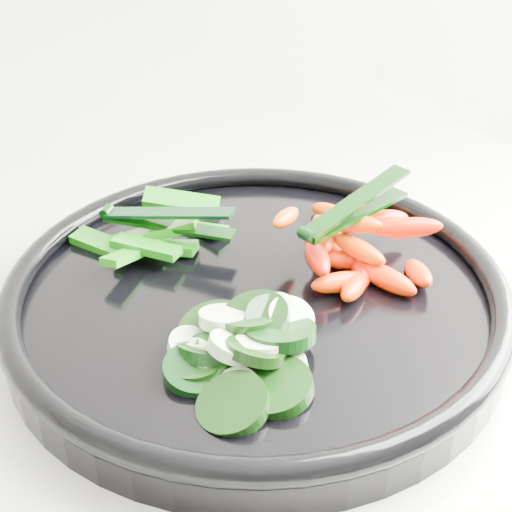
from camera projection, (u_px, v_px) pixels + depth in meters
veggie_tray at (256, 295)px, 0.54m from camera, size 0.42×0.42×0.04m
cucumber_pile at (236, 348)px, 0.46m from camera, size 0.12×0.14×0.04m
carrot_pile at (352, 246)px, 0.55m from camera, size 0.13×0.16×0.05m
pepper_pile at (154, 234)px, 0.58m from camera, size 0.13×0.11×0.04m
tong_carrot at (353, 209)px, 0.54m from camera, size 0.11×0.04×0.02m
tong_pepper at (164, 219)px, 0.57m from camera, size 0.09×0.09×0.02m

